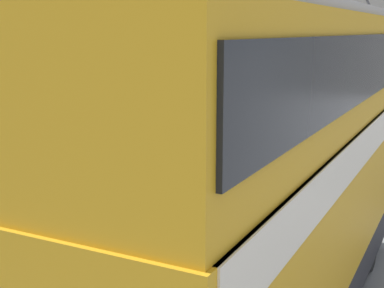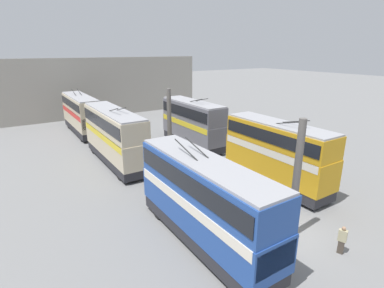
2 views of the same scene
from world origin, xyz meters
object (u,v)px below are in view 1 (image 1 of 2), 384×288
bus_left_far (383,86)px  person_aisle_midway (93,242)px  bus_right_far (258,63)px  bus_right_mid (150,76)px  bus_left_near (267,157)px

bus_left_far → person_aisle_midway: bearing=164.3°
bus_left_far → bus_right_far: bus_left_far is taller
bus_right_mid → bus_left_far: bearing=-86.3°
bus_right_far → person_aisle_midway: bus_right_far is taller
bus_right_far → person_aisle_midway: (-24.24, -5.68, -1.87)m
bus_left_far → bus_right_far: size_ratio=0.90×
bus_left_near → bus_right_far: (24.37, 9.06, -0.14)m
person_aisle_midway → bus_right_far: bearing=-91.2°
bus_right_far → person_aisle_midway: 24.97m
bus_left_far → bus_right_mid: 9.08m
bus_left_far → bus_right_mid: bus_right_mid is taller
bus_left_far → person_aisle_midway: bus_left_far is taller
bus_right_mid → bus_left_near: bearing=-141.9°
person_aisle_midway → bus_left_near: bearing=163.4°
bus_left_far → bus_left_near: bearing=-180.0°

